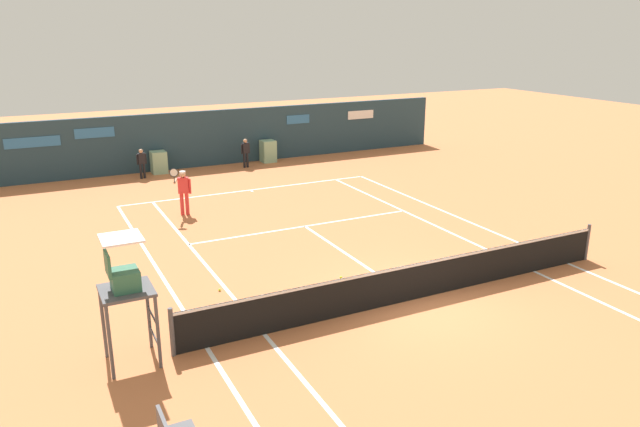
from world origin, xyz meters
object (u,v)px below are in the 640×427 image
Objects in this scene: player_on_baseline at (183,189)px; tennis_ball_mid_court at (341,277)px; umpire_chair at (125,284)px; ball_kid_right_post at (246,151)px; tennis_ball_by_sideline at (220,290)px; ball_kid_left_post at (142,162)px.

tennis_ball_mid_court is at bearing 127.16° from player_on_baseline.
umpire_chair is 1.45× the size of player_on_baseline.
ball_kid_right_post is at bearing 152.69° from umpire_chair.
ball_kid_right_post is 14.00m from tennis_ball_mid_court.
ball_kid_right_post is (4.58, 6.23, -0.17)m from player_on_baseline.
tennis_ball_mid_court is 3.24m from tennis_ball_by_sideline.
umpire_chair reaches higher than tennis_ball_mid_court.
player_on_baseline is at bearing 87.16° from ball_kid_left_post.
tennis_ball_mid_court is (-2.29, -13.79, -0.76)m from ball_kid_right_post.
ball_kid_left_post is at bearing -8.07° from ball_kid_right_post.
tennis_ball_by_sideline is at bearing 81.97° from ball_kid_left_post.
player_on_baseline is 27.05× the size of tennis_ball_mid_court.
ball_kid_left_post is at bearing -67.13° from player_on_baseline.
tennis_ball_by_sideline is at bearing 103.01° from player_on_baseline.
tennis_ball_mid_court is (2.56, -13.79, -0.73)m from ball_kid_left_post.
umpire_chair reaches higher than ball_kid_right_post.
tennis_ball_by_sideline is at bearing 59.31° from ball_kid_right_post.
player_on_baseline is at bearing 45.64° from ball_kid_right_post.
ball_kid_left_post is (-0.27, 6.23, -0.21)m from player_on_baseline.
umpire_chair reaches higher than player_on_baseline.
tennis_ball_mid_court is 1.00× the size of tennis_ball_by_sideline.
umpire_chair is at bearing -162.30° from tennis_ball_mid_court.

